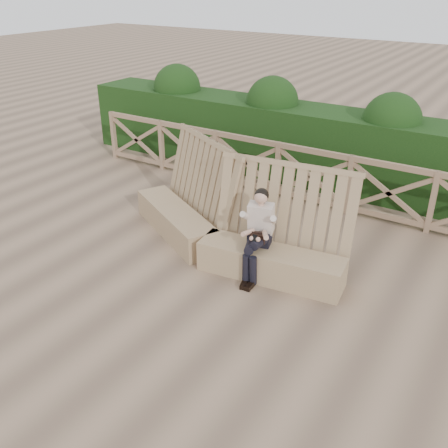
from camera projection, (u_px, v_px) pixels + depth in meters
The scene contains 5 objects.
ground at pixel (206, 293), 6.88m from camera, with size 60.00×60.00×0.00m, color brown.
bench at pixel (223, 229), 7.71m from camera, with size 4.09×1.67×1.58m.
woman at pixel (258, 230), 7.00m from camera, with size 0.43×0.79×1.30m.
guardrail at pixel (312, 177), 9.26m from camera, with size 10.10×0.09×1.10m.
hedge at pixel (337, 149), 10.08m from camera, with size 12.00×1.20×1.50m, color black.
Camera 1 is at (3.28, -4.68, 3.94)m, focal length 40.00 mm.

